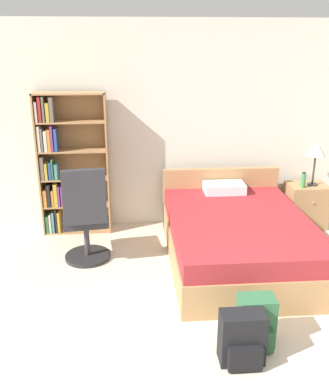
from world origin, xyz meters
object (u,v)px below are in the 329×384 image
Objects in this scene: backpack_green at (256,323)px; water_bottle at (303,180)px; bed at (237,236)px; backpack_black at (242,339)px; office_chair at (86,219)px; nightstand at (305,205)px; table_lamp at (316,150)px; bookshelf at (65,166)px.

water_bottle is at bearing 61.20° from backpack_green.
bed is 1.66m from backpack_black.
bed is at bearing 77.97° from backpack_black.
backpack_green is at bearing -97.43° from bed.
office_chair is 2.67× the size of backpack_black.
bed is 1.42m from nightstand.
water_bottle is (-0.11, -0.10, 0.38)m from nightstand.
nightstand is at bearing 59.22° from backpack_black.
bed is at bearing -144.36° from table_lamp.
backpack_green is at bearing -119.89° from nightstand.
table_lamp reaches higher than backpack_black.
table_lamp is at bearing 15.50° from office_chair.
table_lamp is 2.78× the size of water_bottle.
office_chair is 2.16m from backpack_black.
table_lamp is 1.32× the size of backpack_green.
backpack_green is (1.78, -2.38, -0.67)m from bookshelf.
bookshelf is 2.26m from bed.
water_bottle is (2.68, 0.70, 0.14)m from office_chair.
water_bottle is at bearing 36.70° from bed.
office_chair is 1.97× the size of nightstand.
backpack_green is (-1.32, -2.30, -0.08)m from nightstand.
water_bottle is 2.55m from backpack_green.
bed is 1.67m from office_chair.
bed is at bearing 82.57° from backpack_green.
bookshelf reaches higher than table_lamp.
office_chair reaches higher than bed.
table_lamp reaches higher than water_bottle.
table_lamp is 1.35× the size of backpack_black.
nightstand is (1.13, 0.86, 0.01)m from bed.
bed reaches higher than backpack_black.
bed is 10.16× the size of water_bottle.
backpack_green is (-1.21, -2.20, -0.46)m from water_bottle.
office_chair is at bearing 134.40° from backpack_green.
table_lamp reaches higher than backpack_green.
office_chair is 5.49× the size of water_bottle.
nightstand is at bearing 37.22° from bed.
bookshelf is 4.19× the size of backpack_black.
nightstand is 1.33× the size of backpack_green.
office_chair reaches higher than nightstand.
bookshelf is at bearing 126.82° from backpack_green.
bookshelf reaches higher than backpack_black.
table_lamp is 0.41m from water_bottle.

